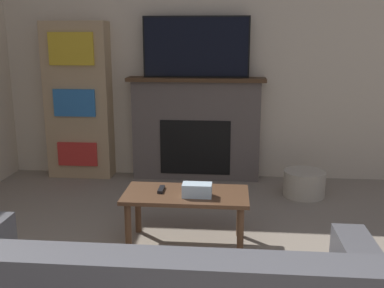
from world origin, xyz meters
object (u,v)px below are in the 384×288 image
object	(u,v)px
storage_basket	(304,183)
tv	(196,47)
fireplace	(196,128)
bookshelf	(79,101)
coffee_table	(186,200)

from	to	relation	value
storage_basket	tv	bearing A→B (deg)	157.54
fireplace	bookshelf	world-z (taller)	bookshelf
coffee_table	storage_basket	size ratio (longest dim) A/B	2.28
fireplace	tv	xyz separation A→B (m)	(-0.00, -0.02, 0.90)
fireplace	tv	size ratio (longest dim) A/B	1.32
tv	coffee_table	bearing A→B (deg)	-87.92
fireplace	bookshelf	distance (m)	1.37
coffee_table	storage_basket	world-z (taller)	coffee_table
fireplace	tv	bearing A→B (deg)	-90.00
coffee_table	bookshelf	size ratio (longest dim) A/B	0.55
tv	storage_basket	xyz separation A→B (m)	(1.15, -0.48, -1.35)
coffee_table	storage_basket	distance (m)	1.63
coffee_table	tv	bearing A→B (deg)	92.08
bookshelf	storage_basket	bearing A→B (deg)	-10.77
fireplace	coffee_table	bearing A→B (deg)	-87.95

